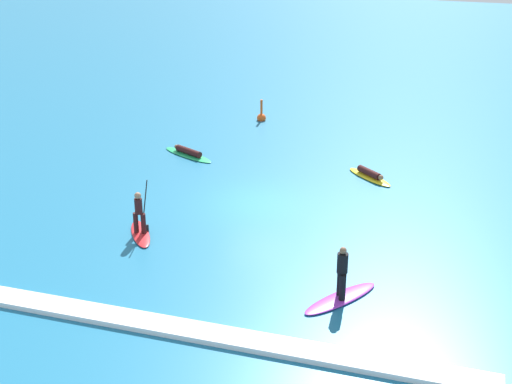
% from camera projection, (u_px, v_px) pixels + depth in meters
% --- Properties ---
extents(ground_plane, '(120.00, 120.00, 0.00)m').
position_uv_depth(ground_plane, '(256.00, 203.00, 30.53)').
color(ground_plane, '#1E6B93').
rests_on(ground_plane, ground).
extents(surfer_on_red_board, '(1.88, 2.38, 2.18)m').
position_uv_depth(surfer_on_red_board, '(140.00, 224.00, 27.59)').
color(surfer_on_red_board, red).
rests_on(surfer_on_red_board, ground_plane).
extents(surfer_on_yellow_board, '(2.50, 2.26, 0.42)m').
position_uv_depth(surfer_on_yellow_board, '(370.00, 175.00, 33.01)').
color(surfer_on_yellow_board, yellow).
rests_on(surfer_on_yellow_board, ground_plane).
extents(surfer_on_purple_board, '(2.36, 2.96, 1.93)m').
position_uv_depth(surfer_on_purple_board, '(341.00, 288.00, 23.28)').
color(surfer_on_purple_board, purple).
rests_on(surfer_on_purple_board, ground_plane).
extents(surfer_on_green_board, '(3.21, 2.06, 0.40)m').
position_uv_depth(surfer_on_green_board, '(188.00, 153.00, 35.73)').
color(surfer_on_green_board, '#23B266').
rests_on(surfer_on_green_board, ground_plane).
extents(marker_buoy, '(0.52, 0.52, 1.34)m').
position_uv_depth(marker_buoy, '(261.00, 117.00, 40.99)').
color(marker_buoy, '#E55119').
rests_on(marker_buoy, ground_plane).
extents(wave_crest, '(19.90, 0.90, 0.18)m').
position_uv_depth(wave_crest, '(162.00, 326.00, 21.94)').
color(wave_crest, white).
rests_on(wave_crest, ground_plane).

